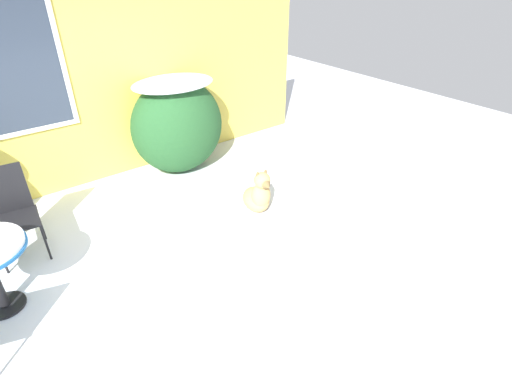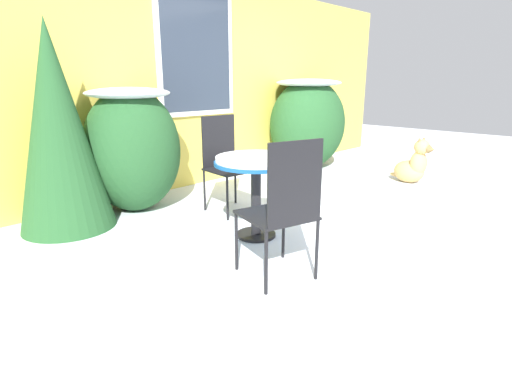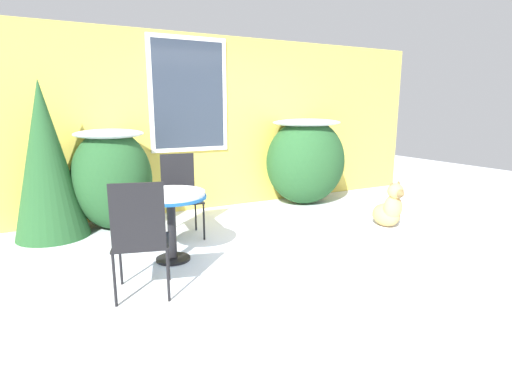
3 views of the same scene
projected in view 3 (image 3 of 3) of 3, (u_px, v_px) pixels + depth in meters
The scene contains 9 objects.
ground_plane at pixel (281, 250), 4.46m from camera, with size 16.00×16.00×0.00m, color white.
house_wall at pixel (206, 123), 6.07m from camera, with size 8.00×0.10×2.61m.
shrub_left at pixel (112, 177), 5.14m from camera, with size 1.01×0.94×1.29m.
shrub_middle at pixel (306, 159), 6.49m from camera, with size 1.36×1.04×1.38m.
evergreen_bush at pixel (46, 160), 4.73m from camera, with size 0.85×0.85×1.89m.
patio_table at pixel (171, 204), 4.04m from camera, with size 0.73×0.73×0.73m.
patio_chair_near_table at pixel (180, 192), 4.88m from camera, with size 0.49×0.49×1.00m.
patio_chair_far_side at pixel (140, 236), 3.24m from camera, with size 0.56×0.56×1.00m.
dog at pixel (389, 210), 5.27m from camera, with size 0.38×0.63×0.63m.
Camera 3 is at (-2.22, -3.60, 1.57)m, focal length 28.00 mm.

